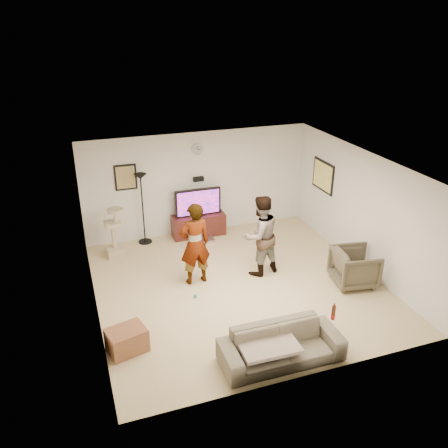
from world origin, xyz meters
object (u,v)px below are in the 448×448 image
object	(u,v)px
tv_stand	(198,225)
beer_bottle	(333,313)
cat_tree	(113,232)
person_right	(260,236)
sofa	(281,345)
floor_lamp	(143,209)
person_left	(195,244)
side_table	(127,340)
armchair	(355,267)
tv	(198,202)

from	to	relation	value
tv_stand	beer_bottle	world-z (taller)	beer_bottle
cat_tree	person_right	size ratio (longest dim) A/B	0.67
person_right	sofa	distance (m)	2.80
tv_stand	beer_bottle	distance (m)	4.89
sofa	floor_lamp	bearing A→B (deg)	105.06
cat_tree	person_left	xyz separation A→B (m)	(1.40, -1.68, 0.28)
person_left	side_table	size ratio (longest dim) A/B	2.84
armchair	cat_tree	bearing A→B (deg)	66.94
person_right	beer_bottle	size ratio (longest dim) A/B	6.86
person_right	sofa	size ratio (longest dim) A/B	0.89
floor_lamp	person_left	distance (m)	2.23
floor_lamp	side_table	world-z (taller)	floor_lamp
tv	cat_tree	world-z (taller)	tv
person_right	armchair	distance (m)	1.98
floor_lamp	cat_tree	distance (m)	0.93
sofa	beer_bottle	xyz separation A→B (m)	(0.89, 0.00, 0.41)
sofa	cat_tree	bearing A→B (deg)	115.16
tv	side_table	distance (m)	4.48
person_left	person_right	xyz separation A→B (m)	(1.36, -0.08, 0.00)
tv	cat_tree	xyz separation A→B (m)	(-2.07, -0.41, -0.29)
side_table	tv	bearing A→B (deg)	58.42
tv	armchair	bearing A→B (deg)	-54.39
floor_lamp	cat_tree	size ratio (longest dim) A/B	1.48
tv	side_table	xyz separation A→B (m)	(-2.32, -3.78, -0.67)
floor_lamp	person_left	size ratio (longest dim) A/B	0.99
tv	person_right	bearing A→B (deg)	-72.55
floor_lamp	person_left	bearing A→B (deg)	-73.36
beer_bottle	armchair	world-z (taller)	beer_bottle
beer_bottle	sofa	bearing A→B (deg)	180.00
tv_stand	cat_tree	size ratio (longest dim) A/B	1.12
armchair	side_table	distance (m)	4.65
sofa	armchair	xyz separation A→B (m)	(2.37, 1.60, 0.09)
tv	cat_tree	size ratio (longest dim) A/B	0.97
person_right	armchair	size ratio (longest dim) A/B	2.08
sofa	armchair	size ratio (longest dim) A/B	2.33
tv	sofa	world-z (taller)	tv
tv	side_table	world-z (taller)	tv
side_table	person_right	bearing A→B (deg)	28.16
person_left	side_table	xyz separation A→B (m)	(-1.64, -1.69, -0.65)
cat_tree	side_table	distance (m)	3.40
tv	cat_tree	distance (m)	2.13
tv	sofa	distance (m)	4.84
floor_lamp	armchair	size ratio (longest dim) A/B	2.05
sofa	tv	bearing A→B (deg)	89.81
tv_stand	armchair	xyz separation A→B (m)	(2.30, -3.21, 0.11)
tv_stand	tv	xyz separation A→B (m)	(0.00, 0.00, 0.60)
tv	cat_tree	bearing A→B (deg)	-168.84
beer_bottle	armchair	bearing A→B (deg)	47.04
tv_stand	tv	world-z (taller)	tv
person_left	armchair	world-z (taller)	person_left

